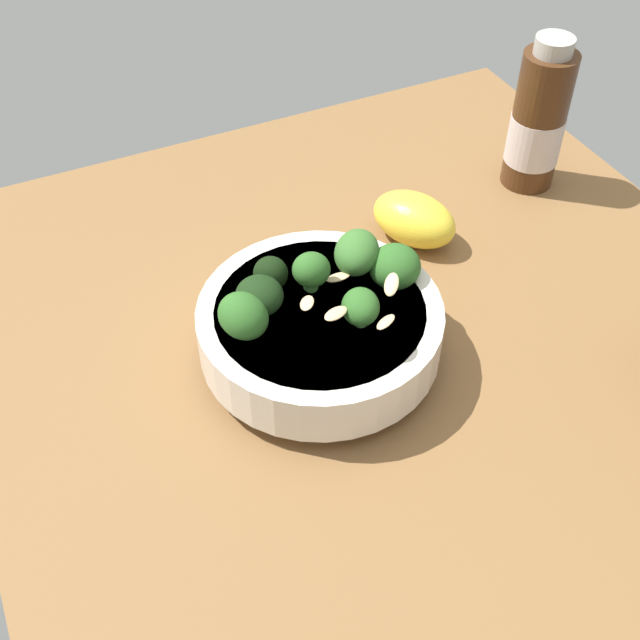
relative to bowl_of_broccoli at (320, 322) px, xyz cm
name	(u,v)px	position (x,y,z in cm)	size (l,w,h in cm)	color
ground_plane	(374,341)	(-1.47, 5.53, -5.95)	(61.86, 61.86, 4.72)	brown
bowl_of_broccoli	(320,322)	(0.00, 0.00, 0.00)	(17.86, 18.04, 9.11)	silver
lemon_wedge	(414,219)	(-9.13, 13.27, -1.41)	(7.73, 5.03, 4.37)	yellow
bottle_tall	(538,123)	(-12.16, 27.48, 2.68)	(4.96, 4.96, 14.39)	#472814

